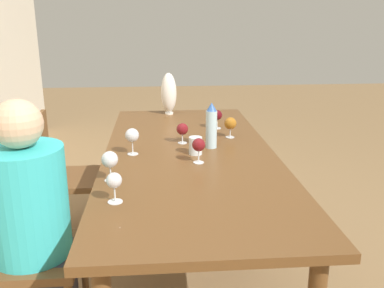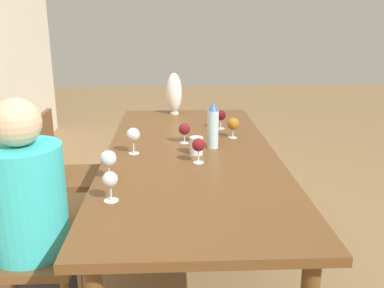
{
  "view_description": "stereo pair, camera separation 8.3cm",
  "coord_description": "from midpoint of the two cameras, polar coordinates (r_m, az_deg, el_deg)",
  "views": [
    {
      "loc": [
        -2.38,
        0.18,
        1.54
      ],
      "look_at": [
        -0.15,
        0.0,
        0.86
      ],
      "focal_mm": 40.0,
      "sensor_mm": 36.0,
      "label": 1
    },
    {
      "loc": [
        -2.38,
        0.1,
        1.54
      ],
      "look_at": [
        -0.15,
        0.0,
        0.86
      ],
      "focal_mm": 40.0,
      "sensor_mm": 36.0,
      "label": 2
    }
  ],
  "objects": [
    {
      "name": "wine_glass_6",
      "position": [
        2.67,
        -2.18,
        1.95
      ],
      "size": [
        0.07,
        0.07,
        0.13
      ],
      "color": "silver",
      "rests_on": "dining_table"
    },
    {
      "name": "wine_glass_4",
      "position": [
        1.87,
        -11.61,
        -4.9
      ],
      "size": [
        0.07,
        0.07,
        0.14
      ],
      "color": "silver",
      "rests_on": "dining_table"
    },
    {
      "name": "wine_glass_1",
      "position": [
        2.48,
        -8.94,
        1.1
      ],
      "size": [
        0.08,
        0.08,
        0.15
      ],
      "color": "silver",
      "rests_on": "dining_table"
    },
    {
      "name": "wine_glass_2",
      "position": [
        2.8,
        4.29,
        2.73
      ],
      "size": [
        0.08,
        0.08,
        0.14
      ],
      "color": "silver",
      "rests_on": "dining_table"
    },
    {
      "name": "chair_far",
      "position": [
        3.11,
        -17.69,
        -3.68
      ],
      "size": [
        0.44,
        0.44,
        0.89
      ],
      "color": "brown",
      "rests_on": "ground_plane"
    },
    {
      "name": "wine_glass_5",
      "position": [
        2.11,
        -12.02,
        -2.1
      ],
      "size": [
        0.08,
        0.08,
        0.15
      ],
      "color": "silver",
      "rests_on": "dining_table"
    },
    {
      "name": "water_bottle",
      "position": [
        2.57,
        1.68,
        2.41
      ],
      "size": [
        0.07,
        0.07,
        0.28
      ],
      "color": "#ADCCD6",
      "rests_on": "dining_table"
    },
    {
      "name": "wine_glass_3",
      "position": [
        3.02,
        2.59,
        3.81
      ],
      "size": [
        0.07,
        0.07,
        0.13
      ],
      "color": "silver",
      "rests_on": "dining_table"
    },
    {
      "name": "wine_glass_0",
      "position": [
        2.31,
        -0.13,
        -0.19
      ],
      "size": [
        0.07,
        0.07,
        0.14
      ],
      "color": "silver",
      "rests_on": "dining_table"
    },
    {
      "name": "dining_table",
      "position": [
        2.53,
        -1.22,
        -2.68
      ],
      "size": [
        2.3,
        1.0,
        0.76
      ],
      "color": "brown",
      "rests_on": "ground_plane"
    },
    {
      "name": "person_near",
      "position": [
        2.15,
        -21.52,
        -9.21
      ],
      "size": [
        0.36,
        0.36,
        1.19
      ],
      "color": "#2D2D38",
      "rests_on": "ground_plane"
    },
    {
      "name": "water_tumbler",
      "position": [
        2.47,
        -0.49,
        -0.22
      ],
      "size": [
        0.08,
        0.08,
        0.1
      ],
      "color": "silver",
      "rests_on": "dining_table"
    },
    {
      "name": "ground_plane",
      "position": [
        2.84,
        -1.13,
        -15.83
      ],
      "size": [
        14.0,
        14.0,
        0.0
      ],
      "primitive_type": "plane",
      "color": "olive"
    },
    {
      "name": "chair_near",
      "position": [
        2.24,
        -23.2,
        -12.63
      ],
      "size": [
        0.44,
        0.44,
        0.89
      ],
      "color": "brown",
      "rests_on": "ground_plane"
    },
    {
      "name": "vase",
      "position": [
        3.46,
        -3.81,
        6.79
      ],
      "size": [
        0.12,
        0.12,
        0.33
      ],
      "color": "silver",
      "rests_on": "dining_table"
    }
  ]
}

